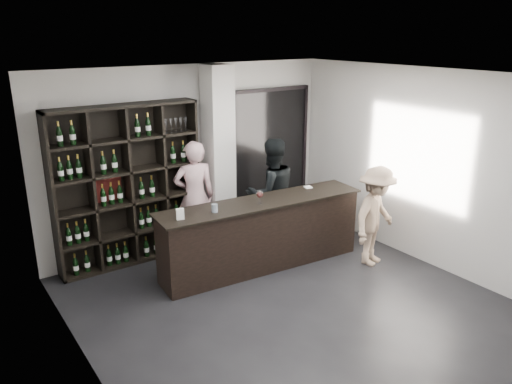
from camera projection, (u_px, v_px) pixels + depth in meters
floor at (297, 310)px, 6.34m from camera, size 5.00×5.50×0.01m
wine_shelf at (128, 186)px, 7.34m from camera, size 2.20×0.35×2.40m
structural_column at (219, 157)px, 8.01m from camera, size 0.40×0.40×2.90m
glass_panel at (271, 148)px, 8.85m from camera, size 1.60×0.08×2.10m
tasting_counter at (262, 234)px, 7.36m from camera, size 3.16×0.66×1.04m
taster_pink at (195, 196)px, 7.85m from camera, size 0.75×0.61×1.79m
taster_black at (271, 193)px, 8.02m from camera, size 0.97×0.82×1.79m
customer at (375, 216)px, 7.40m from camera, size 1.10×0.82×1.52m
wine_glass at (260, 196)px, 7.04m from camera, size 0.12×0.12×0.22m
spit_cup at (215, 208)px, 6.74m from camera, size 0.09×0.09×0.11m
napkin_stack at (308, 187)px, 7.80m from camera, size 0.13×0.13×0.02m
card_stand at (180, 214)px, 6.47m from camera, size 0.11×0.07×0.15m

